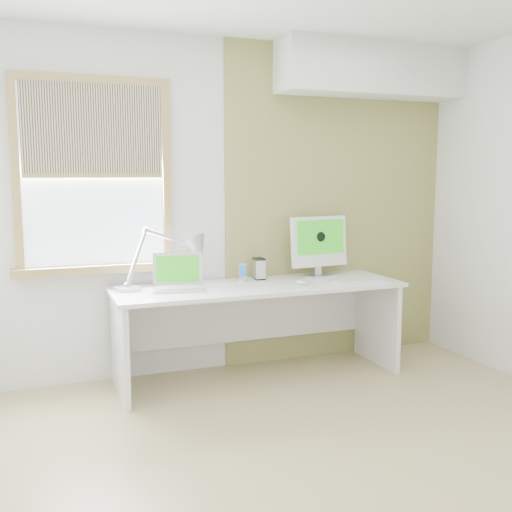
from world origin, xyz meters
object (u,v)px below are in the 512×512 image
desk_lamp (184,254)px  external_drive (259,269)px  imac (319,243)px  desk (256,308)px  laptop (178,280)px

desk_lamp → external_drive: 0.63m
desk_lamp → imac: size_ratio=1.62×
desk_lamp → external_drive: bearing=3.1°
desk_lamp → external_drive: (0.62, 0.03, -0.15)m
desk_lamp → imac: bearing=-0.3°
desk → laptop: size_ratio=5.32×
desk → imac: (0.60, 0.13, 0.47)m
laptop → external_drive: 0.72m
imac → desk: bearing=-167.9°
laptop → desk_lamp: bearing=57.8°
laptop → external_drive: bearing=13.1°
external_drive → imac: bearing=-4.3°
laptop → external_drive: laptop is taller
desk → desk_lamp: size_ratio=2.69×
desk_lamp → imac: imac is taller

